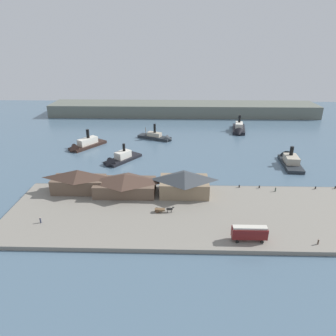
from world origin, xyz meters
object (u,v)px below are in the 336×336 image
(ferry_shed_customs_shed, at_px, (125,184))
(ferry_outer_harbor, at_px, (119,160))
(mooring_post_west, at_px, (239,186))
(mooring_post_center_west, at_px, (335,187))
(pedestrian_by_tram, at_px, (275,189))
(ferry_moored_east, at_px, (158,137))
(ferry_shed_central_terminal, at_px, (79,181))
(horse_cart, at_px, (164,209))
(mooring_post_center_east, at_px, (259,187))
(pedestrian_near_west_shed, at_px, (318,242))
(mooring_post_east, at_px, (315,188))
(pedestrian_walking_west, at_px, (40,220))
(ferry_shed_west_terminal, at_px, (184,183))
(ferry_moored_west, at_px, (289,160))
(ferry_approaching_east, at_px, (84,145))
(ferry_near_quay, at_px, (239,130))
(street_tram, at_px, (249,232))

(ferry_shed_customs_shed, bearing_deg, ferry_outer_harbor, 104.25)
(mooring_post_west, bearing_deg, mooring_post_center_west, -0.04)
(pedestrian_by_tram, distance_m, ferry_moored_east, 74.83)
(ferry_shed_central_terminal, distance_m, horse_cart, 32.10)
(mooring_post_center_east, height_order, mooring_post_center_west, same)
(horse_cart, relative_size, pedestrian_near_west_shed, 3.85)
(horse_cart, height_order, mooring_post_east, horse_cart)
(ferry_shed_central_terminal, relative_size, pedestrian_walking_west, 10.22)
(horse_cart, height_order, mooring_post_west, horse_cart)
(pedestrian_walking_west, height_order, ferry_outer_harbor, ferry_outer_harbor)
(ferry_shed_west_terminal, relative_size, mooring_post_center_east, 18.11)
(pedestrian_by_tram, height_order, ferry_moored_east, ferry_moored_east)
(mooring_post_center_east, height_order, ferry_moored_west, ferry_moored_west)
(ferry_approaching_east, bearing_deg, ferry_shed_central_terminal, -75.74)
(ferry_shed_customs_shed, distance_m, horse_cart, 18.05)
(ferry_shed_customs_shed, xyz_separation_m, pedestrian_walking_west, (-21.23, -18.66, -2.74))
(ferry_shed_west_terminal, height_order, mooring_post_west, ferry_shed_west_terminal)
(horse_cart, bearing_deg, pedestrian_near_west_shed, -20.13)
(mooring_post_center_east, relative_size, ferry_moored_west, 0.04)
(pedestrian_by_tram, xyz_separation_m, pedestrian_walking_west, (-72.03, -21.39, 0.05))
(horse_cart, height_order, pedestrian_near_west_shed, horse_cart)
(horse_cart, relative_size, pedestrian_walking_west, 3.36)
(ferry_approaching_east, relative_size, ferry_near_quay, 0.96)
(horse_cart, bearing_deg, ferry_moored_east, 94.47)
(street_tram, distance_m, ferry_approaching_east, 97.76)
(street_tram, height_order, ferry_outer_harbor, ferry_outer_harbor)
(horse_cart, bearing_deg, mooring_post_center_west, 16.41)
(pedestrian_by_tram, relative_size, pedestrian_walking_west, 0.94)
(street_tram, distance_m, pedestrian_by_tram, 31.86)
(mooring_post_east, bearing_deg, ferry_shed_central_terminal, -177.21)
(pedestrian_by_tram, bearing_deg, ferry_outer_harbor, 154.41)
(street_tram, relative_size, mooring_post_west, 10.00)
(ferry_shed_central_terminal, bearing_deg, pedestrian_walking_west, -105.22)
(ferry_shed_central_terminal, bearing_deg, horse_cart, -23.93)
(pedestrian_near_west_shed, height_order, mooring_post_center_west, pedestrian_near_west_shed)
(pedestrian_near_west_shed, xyz_separation_m, ferry_moored_west, (12.07, 58.53, -0.51))
(street_tram, xyz_separation_m, horse_cart, (-22.51, 13.45, -1.53))
(pedestrian_walking_west, bearing_deg, ferry_moored_west, 30.42)
(ferry_shed_central_terminal, relative_size, ferry_outer_harbor, 0.94)
(ferry_outer_harbor, bearing_deg, pedestrian_by_tram, -25.59)
(pedestrian_by_tram, bearing_deg, ferry_shed_customs_shed, -176.92)
(mooring_post_center_east, bearing_deg, ferry_moored_east, 123.40)
(street_tram, relative_size, mooring_post_center_west, 10.00)
(horse_cart, xyz_separation_m, ferry_near_quay, (38.91, 90.61, -0.68))
(pedestrian_near_west_shed, relative_size, pedestrian_by_tram, 0.93)
(ferry_shed_customs_shed, bearing_deg, mooring_post_center_west, 4.31)
(ferry_outer_harbor, distance_m, ferry_moored_west, 72.99)
(ferry_shed_customs_shed, height_order, mooring_post_center_east, ferry_shed_customs_shed)
(ferry_moored_west, bearing_deg, horse_cart, -139.69)
(pedestrian_walking_west, xyz_separation_m, ferry_moored_west, (86.38, 50.73, -0.61))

